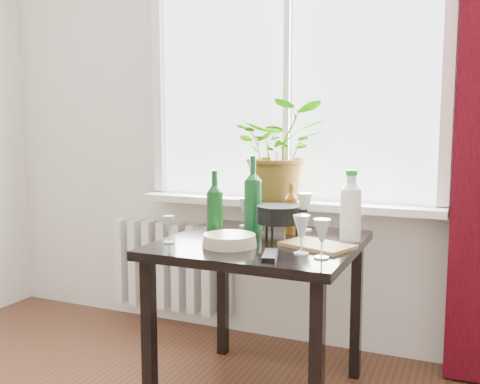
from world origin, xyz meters
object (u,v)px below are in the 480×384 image
at_px(wineglass_front_right, 301,234).
at_px(radiator, 171,266).
at_px(plate_stack, 229,240).
at_px(table, 261,260).
at_px(wine_bottle_right, 253,192).
at_px(wineglass_front_left, 169,229).
at_px(bottle_amber, 291,208).
at_px(wineglass_back_center, 304,211).
at_px(tv_remote, 270,255).
at_px(cleaning_bottle, 351,204).
at_px(wineglass_far_right, 322,238).
at_px(wine_bottle_left, 215,204).
at_px(fondue_pot, 278,222).
at_px(potted_plant, 280,151).
at_px(cutting_board, 317,245).
at_px(wineglass_back_left, 245,212).

bearing_deg(wineglass_front_right, radiator, 143.30).
bearing_deg(plate_stack, wineglass_front_right, -3.28).
bearing_deg(table, wine_bottle_right, 121.21).
xyz_separation_m(wineglass_front_left, plate_stack, (0.27, 0.05, -0.04)).
relative_size(table, wineglass_front_left, 6.94).
height_order(table, bottle_amber, bottle_amber).
relative_size(bottle_amber, wineglass_back_center, 1.29).
height_order(wineglass_front_right, tv_remote, wineglass_front_right).
distance_m(bottle_amber, cleaning_bottle, 0.30).
relative_size(wineglass_far_right, wineglass_back_center, 0.82).
distance_m(wineglass_far_right, plate_stack, 0.42).
bearing_deg(wine_bottle_left, tv_remote, -34.55).
distance_m(wineglass_back_center, wineglass_front_left, 0.69).
xyz_separation_m(wineglass_back_center, fondue_pot, (-0.05, -0.25, -0.02)).
bearing_deg(potted_plant, bottle_amber, -63.06).
height_order(plate_stack, tv_remote, plate_stack).
xyz_separation_m(bottle_amber, cutting_board, (0.20, -0.24, -0.12)).
distance_m(wineglass_front_left, plate_stack, 0.28).
bearing_deg(potted_plant, plate_stack, -87.11).
distance_m(wineglass_front_right, wineglass_far_right, 0.10).
distance_m(potted_plant, wineglass_far_right, 0.97).
xyz_separation_m(wine_bottle_right, wineglass_front_right, (0.37, -0.39, -0.11)).
bearing_deg(bottle_amber, tv_remote, -81.25).
bearing_deg(wineglass_far_right, wineglass_front_left, 179.51).
height_order(bottle_amber, tv_remote, bottle_amber).
height_order(bottle_amber, fondue_pot, bottle_amber).
distance_m(wineglass_far_right, wineglass_back_left, 0.73).
xyz_separation_m(potted_plant, wineglass_far_right, (0.45, -0.80, -0.30)).
bearing_deg(wineglass_front_left, wineglass_far_right, -0.49).
distance_m(table, cleaning_bottle, 0.47).
relative_size(wine_bottle_right, tv_remote, 2.20).
bearing_deg(wine_bottle_right, fondue_pot, -39.09).
distance_m(potted_plant, cutting_board, 0.82).
relative_size(wine_bottle_left, fondue_pot, 1.39).
relative_size(cleaning_bottle, plate_stack, 1.39).
relative_size(table, wineglass_back_left, 5.65).
height_order(wine_bottle_left, cleaning_bottle, cleaning_bottle).
bearing_deg(plate_stack, wineglass_back_left, 104.74).
relative_size(table, cutting_board, 2.95).
bearing_deg(wine_bottle_left, potted_plant, 81.23).
height_order(cleaning_bottle, wineglass_back_center, cleaning_bottle).
xyz_separation_m(wine_bottle_left, wineglass_front_right, (0.46, -0.15, -0.08)).
distance_m(wineglass_far_right, fondue_pot, 0.38).
height_order(radiator, cleaning_bottle, cleaning_bottle).
bearing_deg(cutting_board, wineglass_back_left, 145.77).
height_order(bottle_amber, wineglass_front_right, bottle_amber).
bearing_deg(wine_bottle_left, plate_stack, -44.32).
bearing_deg(wineglass_front_left, table, 31.27).
bearing_deg(wineglass_far_right, fondue_pot, 135.23).
distance_m(radiator, plate_stack, 1.17).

